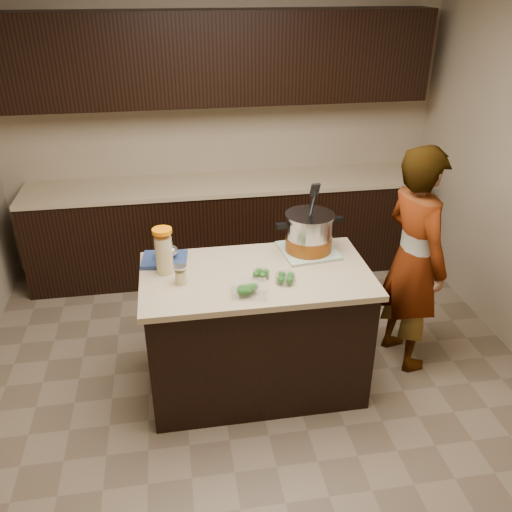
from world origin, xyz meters
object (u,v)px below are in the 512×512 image
at_px(stock_pot, 309,235).
at_px(person, 414,260).
at_px(lemonade_pitcher, 164,253).
at_px(island, 256,331).

xyz_separation_m(stock_pot, person, (0.73, -0.09, -0.21)).
xyz_separation_m(lemonade_pitcher, person, (1.70, 0.04, -0.22)).
bearing_deg(person, lemonade_pitcher, 79.59).
distance_m(island, stock_pot, 0.74).
xyz_separation_m(stock_pot, lemonade_pitcher, (-0.96, -0.12, 0.01)).
bearing_deg(lemonade_pitcher, person, 1.21).
height_order(island, lemonade_pitcher, lemonade_pitcher).
bearing_deg(stock_pot, island, -156.32).
bearing_deg(person, island, 85.26).
height_order(island, stock_pot, stock_pot).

